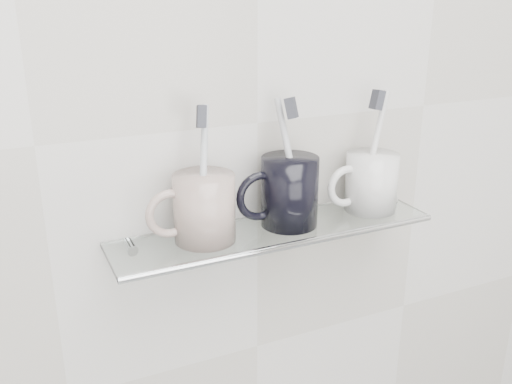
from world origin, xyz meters
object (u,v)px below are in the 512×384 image
shelf_glass (275,231)px  mug_right (371,182)px  mug_left (204,208)px  mug_center (290,191)px

shelf_glass → mug_right: 0.18m
shelf_glass → mug_left: 0.12m
shelf_glass → mug_center: size_ratio=4.66×
mug_left → mug_right: size_ratio=1.05×
mug_center → shelf_glass: bearing=-158.6°
mug_left → mug_center: 0.14m
mug_right → shelf_glass: bearing=177.2°
mug_left → shelf_glass: bearing=17.7°
mug_left → mug_right: (0.29, 0.00, -0.00)m
mug_center → mug_right: size_ratio=1.14×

